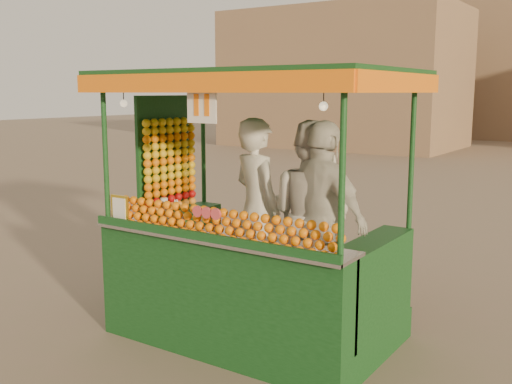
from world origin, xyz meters
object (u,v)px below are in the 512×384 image
Objects in this scene: vendor_middle at (311,215)px; vendor_right at (323,219)px; juice_cart at (243,254)px; vendor_left at (257,209)px.

vendor_right is at bearing 153.60° from vendor_middle.
juice_cart is 1.55× the size of vendor_middle.
juice_cart reaches higher than vendor_right.
vendor_right reaches higher than vendor_middle.
vendor_right is at bearing -161.84° from vendor_left.
vendor_middle is (0.52, 0.43, 0.38)m from juice_cart.
juice_cart reaches higher than vendor_left.
vendor_left and vendor_right have the same top height.
juice_cart is 0.54m from vendor_left.
juice_cart is at bearing 126.81° from vendor_left.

